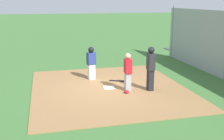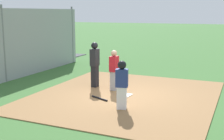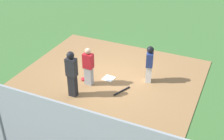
{
  "view_description": "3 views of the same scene",
  "coord_description": "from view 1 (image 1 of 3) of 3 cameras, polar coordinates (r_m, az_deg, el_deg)",
  "views": [
    {
      "loc": [
        -11.08,
        2.61,
        3.67
      ],
      "look_at": [
        0.39,
        -0.24,
        0.71
      ],
      "focal_mm": 44.71,
      "sensor_mm": 36.0,
      "label": 1
    },
    {
      "loc": [
        10.02,
        3.89,
        3.05
      ],
      "look_at": [
        -0.19,
        -0.6,
        0.89
      ],
      "focal_mm": 48.43,
      "sensor_mm": 36.0,
      "label": 2
    },
    {
      "loc": [
        4.4,
        -9.34,
        6.57
      ],
      "look_at": [
        0.26,
        -0.24,
        0.63
      ],
      "focal_mm": 48.18,
      "sensor_mm": 36.0,
      "label": 3
    }
  ],
  "objects": [
    {
      "name": "runner",
      "position": [
        13.08,
        -4.26,
        1.79
      ],
      "size": [
        0.35,
        0.43,
        1.55
      ],
      "rotation": [
        0.0,
        0.0,
        3.41
      ],
      "color": "silver",
      "rests_on": "dirt_infield"
    },
    {
      "name": "parked_car_silver",
      "position": [
        21.24,
        21.63,
        4.81
      ],
      "size": [
        4.42,
        2.39,
        1.28
      ],
      "rotation": [
        0.0,
        0.0,
        2.98
      ],
      "color": "#B2B2B7",
      "rests_on": "parking_lot"
    },
    {
      "name": "ground_plane",
      "position": [
        11.96,
        -0.64,
        -3.8
      ],
      "size": [
        140.0,
        140.0,
        0.0
      ],
      "primitive_type": "plane",
      "color": "#3D6B33"
    },
    {
      "name": "dirt_infield",
      "position": [
        11.95,
        -0.64,
        -3.73
      ],
      "size": [
        7.2,
        6.4,
        0.03
      ],
      "primitive_type": "cube",
      "color": "olive",
      "rests_on": "ground_plane"
    },
    {
      "name": "catcher_mask",
      "position": [
        11.28,
        2.99,
        -4.45
      ],
      "size": [
        0.24,
        0.2,
        0.12
      ],
      "primitive_type": "ellipsoid",
      "color": "#B21923",
      "rests_on": "dirt_infield"
    },
    {
      "name": "umpire",
      "position": [
        11.51,
        7.91,
        0.52
      ],
      "size": [
        0.38,
        0.27,
        1.83
      ],
      "rotation": [
        0.0,
        0.0,
        1.56
      ],
      "color": "black",
      "rests_on": "dirt_infield"
    },
    {
      "name": "home_plate",
      "position": [
        11.94,
        -0.64,
        -3.62
      ],
      "size": [
        0.48,
        0.48,
        0.02
      ],
      "primitive_type": "cube",
      "rotation": [
        0.0,
        0.0,
        -0.1
      ],
      "color": "white",
      "rests_on": "dirt_infield"
    },
    {
      "name": "baseball_bat",
      "position": [
        12.87,
        1.22,
        -2.22
      ],
      "size": [
        0.38,
        0.76,
        0.06
      ],
      "primitive_type": "cylinder",
      "rotation": [
        0.0,
        1.57,
        1.16
      ],
      "color": "black",
      "rests_on": "dirt_infield"
    },
    {
      "name": "catcher",
      "position": [
        11.4,
        3.26,
        -0.33
      ],
      "size": [
        0.39,
        0.27,
        1.57
      ],
      "rotation": [
        0.0,
        0.0,
        1.54
      ],
      "color": "#9E9EA3",
      "rests_on": "dirt_infield"
    }
  ]
}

